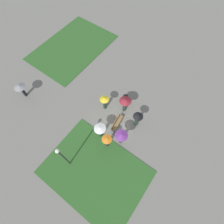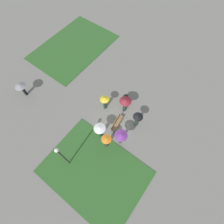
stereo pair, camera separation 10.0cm
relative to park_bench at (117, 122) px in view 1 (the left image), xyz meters
name	(u,v)px [view 1 (the left image)]	position (x,y,z in m)	size (l,w,h in m)	color
ground_plane	(119,120)	(0.52, 0.07, -0.47)	(90.00, 90.00, 0.00)	slate
lawn_patch_near	(95,172)	(-4.92, -1.19, -0.44)	(6.54, 8.86, 0.06)	#2D5B26
lawn_patch_far	(72,47)	(5.51, 11.00, -0.44)	(10.55, 7.25, 0.06)	#2D5B26
park_bench	(117,122)	(0.00, 0.00, 0.00)	(1.90, 0.68, 0.90)	brown
lamp_post	(62,156)	(-5.67, 1.17, 2.36)	(0.32, 0.32, 4.40)	#2D2D30
trash_bin	(125,98)	(2.81, 0.87, 0.01)	(0.53, 0.53, 0.97)	#232326
crowd_person_orange	(107,141)	(-2.29, -0.55, 0.81)	(0.92, 0.92, 1.88)	#2D2333
crowd_person_black	(137,118)	(1.20, -1.57, 0.80)	(0.96, 0.96, 1.93)	#1E3328
crowd_person_yellow	(105,101)	(0.85, 2.12, 0.88)	(0.92, 0.92, 1.92)	#1E3328
crowd_person_white	(100,130)	(-1.86, 0.55, 1.00)	(1.10, 1.10, 1.98)	#1E3328
crowd_person_maroon	(125,103)	(1.86, 0.33, 1.00)	(1.18, 1.18, 2.01)	#1E3328
crowd_person_purple	(121,136)	(-1.25, -1.37, 1.12)	(1.18, 1.18, 1.99)	#1E3328
lone_walker_far_path	(20,88)	(-3.07, 10.14, 0.95)	(1.18, 1.18, 1.80)	black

